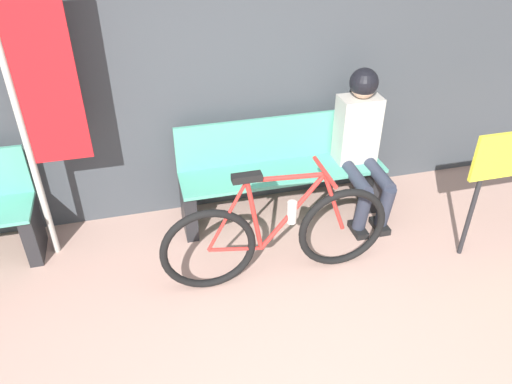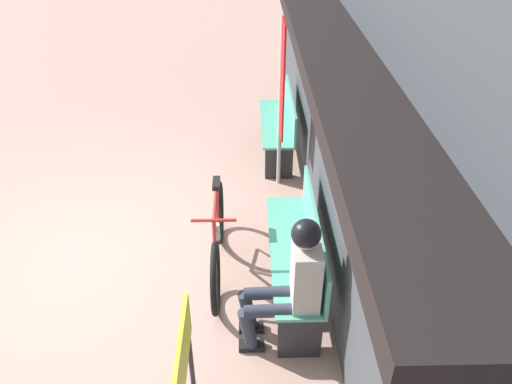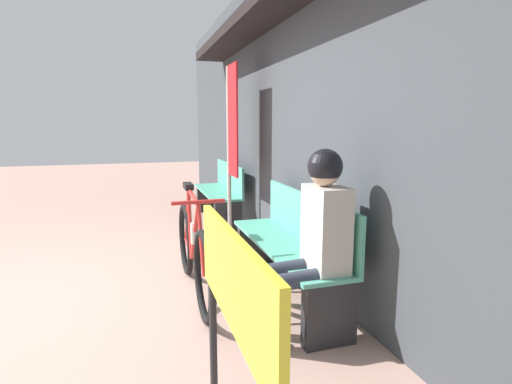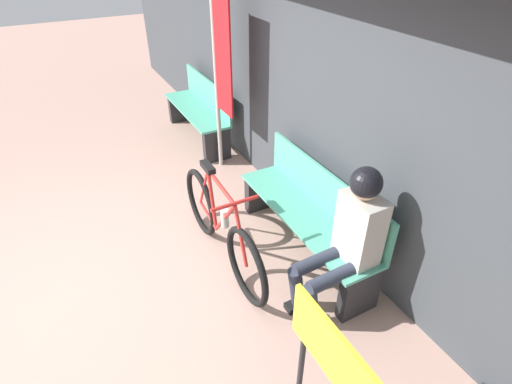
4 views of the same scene
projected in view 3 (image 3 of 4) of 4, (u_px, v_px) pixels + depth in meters
The scene contains 8 objects.
ground_plane at pixel (46, 303), 3.22m from camera, with size 24.00×24.00×0.00m, color tan.
storefront_wall at pixel (308, 98), 3.60m from camera, with size 12.00×0.56×3.20m.
park_bench_near at pixel (290, 248), 3.32m from camera, with size 1.72×0.42×0.86m.
bicycle at pixel (194, 252), 3.35m from camera, with size 1.69×0.40×0.92m.
person_seated at pixel (312, 232), 2.62m from camera, with size 0.34×0.66×1.27m.
park_bench_far at pixel (220, 194), 5.90m from camera, with size 1.53×0.42×0.86m.
banner_pole at pixel (232, 133), 4.78m from camera, with size 0.45×0.05×2.11m.
signboard at pixel (233, 300), 1.45m from camera, with size 1.02×0.04×1.05m.
Camera 3 is at (3.39, 0.72, 1.43)m, focal length 28.00 mm.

